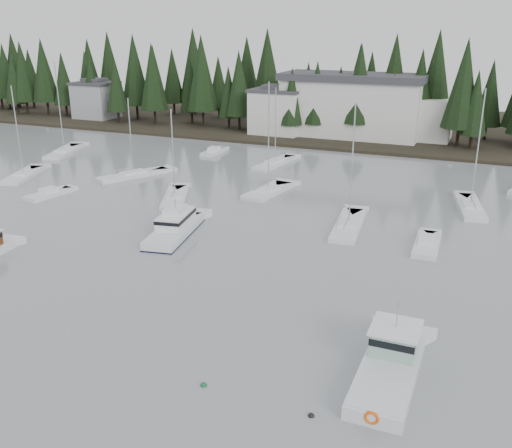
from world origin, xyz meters
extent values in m
plane|color=gray|center=(0.00, 0.00, 0.00)|extent=(260.00, 260.00, 0.00)
cube|color=black|center=(0.00, 97.00, 0.00)|extent=(240.00, 54.00, 1.00)
cube|color=silver|center=(-18.00, 79.00, 4.25)|extent=(9.00, 7.00, 7.50)
cube|color=#38383D|center=(-18.00, 79.00, 8.25)|extent=(9.54, 7.42, 0.50)
cube|color=#38383D|center=(-18.00, 79.00, 8.85)|extent=(4.95, 3.85, 0.80)
cube|color=#999EA0|center=(-60.00, 81.00, 4.00)|extent=(8.00, 7.00, 7.00)
cube|color=#38383D|center=(-60.00, 81.00, 7.75)|extent=(8.48, 7.42, 0.50)
cube|color=#38383D|center=(-60.00, 81.00, 8.35)|extent=(4.40, 3.85, 0.80)
cube|color=silver|center=(-5.00, 82.00, 5.50)|extent=(24.00, 10.00, 10.00)
cube|color=#38383D|center=(-5.00, 82.00, 10.80)|extent=(25.00, 11.00, 1.20)
cube|color=silver|center=(7.00, 84.00, 4.00)|extent=(10.00, 8.00, 7.00)
cube|color=silver|center=(-8.70, 26.34, 0.13)|extent=(4.67, 10.13, 1.42)
cube|color=black|center=(-8.70, 26.34, 0.03)|extent=(4.70, 10.18, 0.19)
cube|color=white|center=(-8.78, 26.82, 1.51)|extent=(3.32, 5.42, 1.29)
cube|color=black|center=(-8.78, 26.82, 1.82)|extent=(3.38, 5.48, 0.35)
cube|color=white|center=(-8.78, 26.82, 2.44)|extent=(2.22, 2.81, 0.58)
cylinder|color=#A5A8AD|center=(-8.78, 26.82, 3.15)|extent=(0.10, 0.10, 0.97)
cube|color=silver|center=(15.17, 10.13, 0.11)|extent=(3.18, 9.04, 1.47)
cube|color=silver|center=(15.17, 10.13, 0.90)|extent=(3.12, 8.86, 0.14)
cube|color=#8CB8A3|center=(15.16, 11.94, 1.69)|extent=(2.60, 2.72, 1.58)
cube|color=white|center=(15.16, 11.94, 2.54)|extent=(2.92, 3.08, 0.14)
cube|color=black|center=(15.16, 11.94, 2.01)|extent=(2.66, 2.76, 0.45)
cylinder|color=#A5A8AD|center=(15.16, 11.94, 3.50)|extent=(0.08, 0.08, 1.81)
torus|color=#F2590C|center=(15.17, 5.62, 0.62)|extent=(0.79, 0.16, 0.79)
cube|color=silver|center=(17.61, 46.39, -0.03)|extent=(4.17, 9.86, 1.05)
cube|color=white|center=(17.61, 46.39, 0.62)|extent=(2.27, 3.52, 0.30)
cylinder|color=#A5A8AD|center=(17.61, 46.39, 6.89)|extent=(0.14, 0.14, 12.78)
cube|color=silver|center=(-10.20, 57.72, -0.03)|extent=(3.70, 10.08, 1.05)
cube|color=white|center=(-10.20, 57.72, 0.62)|extent=(2.13, 3.54, 0.30)
cylinder|color=#A5A8AD|center=(-10.20, 57.72, 5.81)|extent=(0.14, 0.14, 10.61)
cube|color=silver|center=(-39.03, 37.78, -0.03)|extent=(5.59, 9.50, 1.05)
cube|color=white|center=(-39.03, 37.78, 0.62)|extent=(2.81, 3.56, 0.30)
cylinder|color=#A5A8AD|center=(-39.03, 37.78, 6.31)|extent=(0.14, 0.14, 11.61)
cube|color=silver|center=(-44.19, 51.95, -0.03)|extent=(6.10, 10.94, 1.05)
cube|color=white|center=(-44.19, 51.95, 0.62)|extent=(3.03, 4.05, 0.30)
cylinder|color=#A5A8AD|center=(-44.19, 51.95, 7.33)|extent=(0.14, 0.14, 13.66)
cube|color=silver|center=(-25.41, 43.72, -0.03)|extent=(6.83, 10.14, 1.05)
cube|color=white|center=(-25.41, 43.72, 0.62)|extent=(3.12, 3.86, 0.30)
cylinder|color=#A5A8AD|center=(-25.41, 43.72, 5.51)|extent=(0.14, 0.14, 10.02)
cube|color=silver|center=(-14.78, 36.74, -0.03)|extent=(6.05, 9.35, 1.05)
cube|color=white|center=(-14.78, 36.74, 0.62)|extent=(2.90, 3.55, 0.30)
cylinder|color=#A5A8AD|center=(-14.78, 36.74, 5.56)|extent=(0.14, 0.14, 10.11)
cube|color=silver|center=(-5.64, 43.55, -0.03)|extent=(4.03, 8.76, 1.05)
cube|color=white|center=(-5.64, 43.55, 0.62)|extent=(2.41, 3.12, 0.30)
cylinder|color=#A5A8AD|center=(-5.64, 43.55, 6.92)|extent=(0.14, 0.14, 12.84)
cube|color=silver|center=(6.55, 35.13, -0.03)|extent=(3.62, 10.23, 1.05)
cube|color=white|center=(6.55, 35.13, 0.62)|extent=(2.14, 3.58, 0.30)
cylinder|color=#A5A8AD|center=(6.55, 35.13, 6.49)|extent=(0.14, 0.14, 11.98)
cube|color=silver|center=(-29.51, 32.04, 0.05)|extent=(3.24, 6.34, 0.90)
cube|color=white|center=(-29.51, 32.04, 0.75)|extent=(1.82, 2.17, 0.55)
cube|color=silver|center=(14.61, 32.66, 0.05)|extent=(2.44, 6.80, 0.90)
cube|color=white|center=(14.61, 32.66, 0.75)|extent=(1.57, 2.20, 0.55)
cube|color=silver|center=(-21.98, 61.14, 0.05)|extent=(2.31, 5.93, 0.90)
cube|color=white|center=(-21.98, 61.14, 0.75)|extent=(1.53, 1.91, 0.55)
sphere|color=#145933|center=(5.52, 5.49, 0.00)|extent=(0.40, 0.40, 0.40)
sphere|color=black|center=(12.04, 5.32, 0.00)|extent=(0.36, 0.36, 0.36)
camera|label=1|loc=(19.12, -18.96, 19.73)|focal=40.00mm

